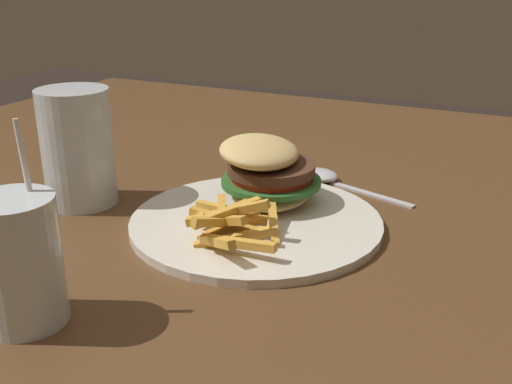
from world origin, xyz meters
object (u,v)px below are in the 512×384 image
beer_glass (75,150)px  juice_glass (20,268)px  meal_plate_near (260,196)px  spoon (324,177)px

beer_glass → juice_glass: 0.27m
meal_plate_near → beer_glass: 0.24m
meal_plate_near → spoon: meal_plate_near is taller
spoon → meal_plate_near: bearing=98.1°
meal_plate_near → beer_glass: (-0.06, 0.23, 0.04)m
juice_glass → beer_glass: bearing=31.8°
meal_plate_near → juice_glass: juice_glass is taller
meal_plate_near → juice_glass: (-0.29, 0.09, 0.02)m
beer_glass → spoon: (0.21, -0.25, -0.06)m
meal_plate_near → spoon: (0.15, -0.03, -0.02)m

